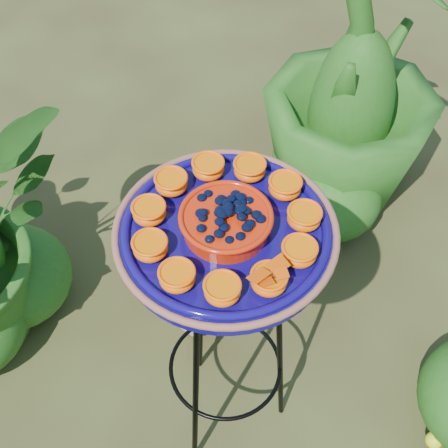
{
  "coord_description": "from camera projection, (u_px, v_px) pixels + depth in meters",
  "views": [
    {
      "loc": [
        -0.55,
        -0.62,
        1.79
      ],
      "look_at": [
        -0.15,
        -0.0,
        0.88
      ],
      "focal_mm": 50.0,
      "sensor_mm": 36.0,
      "label": 1
    }
  ],
  "objects": [
    {
      "name": "ground_plane",
      "position": [
        264.0,
        383.0,
        1.91
      ],
      "size": [
        20.0,
        20.0,
        0.0
      ],
      "primitive_type": "plane",
      "color": "#322816",
      "rests_on": "ground"
    },
    {
      "name": "tripod_stand",
      "position": [
        226.0,
        325.0,
        1.47
      ],
      "size": [
        0.32,
        0.33,
        0.82
      ],
      "rotation": [
        0.0,
        0.0,
        -0.08
      ],
      "color": "black",
      "rests_on": "ground"
    },
    {
      "name": "feeder_dish",
      "position": [
        226.0,
        230.0,
        1.19
      ],
      "size": [
        0.45,
        0.45,
        0.1
      ],
      "rotation": [
        0.0,
        0.0,
        -0.08
      ],
      "color": "#0E075C",
      "rests_on": "tripod_stand"
    },
    {
      "name": "driftwood_log",
      "position": [
        250.0,
        248.0,
        2.1
      ],
      "size": [
        0.7,
        0.37,
        0.22
      ],
      "primitive_type": "cylinder",
      "rotation": [
        0.0,
        1.57,
        0.23
      ],
      "color": "tan",
      "rests_on": "ground"
    },
    {
      "name": "shrub_back_right",
      "position": [
        358.0,
        71.0,
        2.01
      ],
      "size": [
        0.71,
        0.71,
        1.09
      ],
      "primitive_type": "imported",
      "rotation": [
        0.0,
        0.0,
        1.75
      ],
      "color": "#1E5215",
      "rests_on": "ground"
    }
  ]
}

